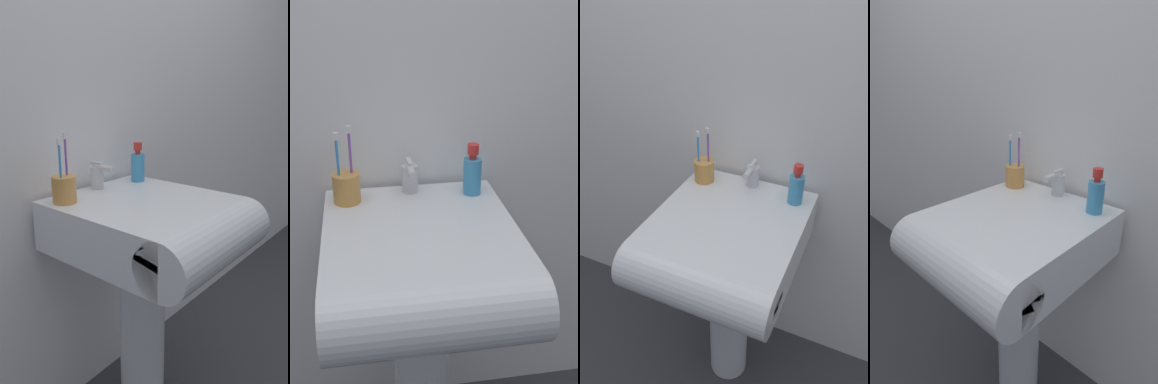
# 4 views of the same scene
# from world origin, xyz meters

# --- Properties ---
(wall_back) EXTENTS (5.00, 0.05, 2.40)m
(wall_back) POSITION_xyz_m (0.00, 0.30, 1.20)
(wall_back) COLOR white
(wall_back) RESTS_ON ground
(sink_pedestal) EXTENTS (0.16, 0.16, 0.69)m
(sink_pedestal) POSITION_xyz_m (0.00, 0.00, 0.35)
(sink_pedestal) COLOR white
(sink_pedestal) RESTS_ON ground
(sink_basin) EXTENTS (0.49, 0.59, 0.16)m
(sink_basin) POSITION_xyz_m (0.00, -0.06, 0.78)
(sink_basin) COLOR white
(sink_basin) RESTS_ON sink_pedestal
(faucet) EXTENTS (0.05, 0.11, 0.10)m
(faucet) POSITION_xyz_m (-0.00, 0.20, 0.91)
(faucet) COLOR silver
(faucet) RESTS_ON sink_basin
(toothbrush_cup) EXTENTS (0.08, 0.08, 0.22)m
(toothbrush_cup) POSITION_xyz_m (-0.18, 0.17, 0.90)
(toothbrush_cup) COLOR #D19347
(toothbrush_cup) RESTS_ON sink_basin
(soap_bottle) EXTENTS (0.05, 0.05, 0.15)m
(soap_bottle) POSITION_xyz_m (0.18, 0.17, 0.92)
(soap_bottle) COLOR #3F99CC
(soap_bottle) RESTS_ON sink_basin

